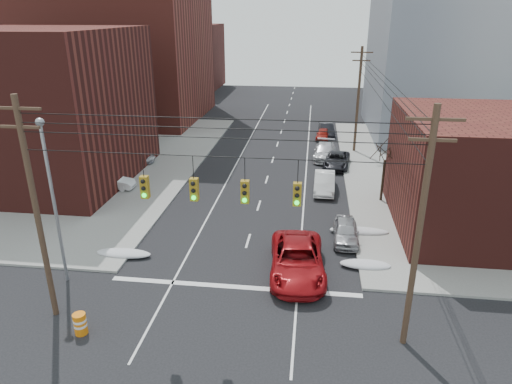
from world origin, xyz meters
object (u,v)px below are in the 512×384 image
(red_pickup, at_px, (297,260))
(parked_car_b, at_px, (324,182))
(parked_car_c, at_px, (337,160))
(lot_car_b, at_px, (133,157))
(lot_car_a, at_px, (112,182))
(lot_car_d, at_px, (107,150))
(parked_car_e, at_px, (323,134))
(parked_car_a, at_px, (346,231))
(construction_barrel, at_px, (80,324))
(parked_car_d, at_px, (325,151))
(lot_car_c, at_px, (65,162))
(parked_car_f, at_px, (327,130))

(red_pickup, bearing_deg, parked_car_b, 78.80)
(parked_car_c, height_order, lot_car_b, parked_car_c)
(lot_car_a, height_order, lot_car_d, lot_car_a)
(lot_car_b, bearing_deg, lot_car_d, 57.42)
(red_pickup, xyz_separation_m, parked_car_c, (3.01, 20.20, -0.21))
(parked_car_e, distance_m, lot_car_a, 26.25)
(parked_car_a, xyz_separation_m, construction_barrel, (-12.90, -11.12, -0.14))
(parked_car_b, relative_size, lot_car_a, 1.27)
(red_pickup, xyz_separation_m, construction_barrel, (-9.89, -6.56, -0.36))
(parked_car_b, bearing_deg, parked_car_d, 90.42)
(red_pickup, distance_m, lot_car_b, 25.24)
(lot_car_c, bearing_deg, lot_car_b, -62.56)
(parked_car_e, distance_m, lot_car_b, 22.40)
(parked_car_d, bearing_deg, lot_car_d, -170.96)
(parked_car_b, relative_size, lot_car_b, 1.10)
(lot_car_b, relative_size, lot_car_d, 1.21)
(parked_car_e, distance_m, lot_car_c, 28.67)
(parked_car_e, height_order, parked_car_f, parked_car_f)
(parked_car_b, height_order, lot_car_a, parked_car_b)
(parked_car_e, height_order, lot_car_c, lot_car_c)
(parked_car_f, xyz_separation_m, lot_car_b, (-19.35, -13.89, 0.03))
(parked_car_e, bearing_deg, parked_car_a, -81.13)
(parked_car_b, height_order, lot_car_d, parked_car_b)
(lot_car_a, bearing_deg, parked_car_d, -57.33)
(parked_car_f, relative_size, construction_barrel, 4.10)
(parked_car_c, bearing_deg, parked_car_e, 103.79)
(parked_car_d, distance_m, lot_car_b, 19.46)
(parked_car_b, height_order, lot_car_b, parked_car_b)
(parked_car_a, height_order, lot_car_c, parked_car_a)
(parked_car_b, height_order, construction_barrel, parked_car_b)
(lot_car_b, bearing_deg, parked_car_e, -60.95)
(lot_car_a, bearing_deg, parked_car_f, -40.77)
(lot_car_b, xyz_separation_m, lot_car_d, (-3.63, 2.02, 0.01))
(parked_car_a, height_order, parked_car_c, parked_car_c)
(parked_car_c, height_order, parked_car_d, parked_car_d)
(parked_car_d, distance_m, parked_car_f, 9.65)
(lot_car_a, bearing_deg, parked_car_b, -83.03)
(parked_car_e, bearing_deg, lot_car_c, -143.61)
(parked_car_c, height_order, parked_car_e, parked_car_c)
(lot_car_b, bearing_deg, lot_car_a, -175.86)
(parked_car_d, bearing_deg, parked_car_c, -63.69)
(red_pickup, bearing_deg, parked_car_d, 81.35)
(lot_car_a, bearing_deg, lot_car_b, 8.07)
(red_pickup, xyz_separation_m, parked_car_d, (1.90, 22.82, -0.14))
(parked_car_d, bearing_deg, lot_car_b, -163.99)
(parked_car_e, bearing_deg, parked_car_c, -77.11)
(parked_car_e, height_order, construction_barrel, parked_car_e)
(lot_car_a, distance_m, lot_car_d, 10.23)
(parked_car_a, bearing_deg, construction_barrel, -138.59)
(lot_car_b, relative_size, construction_barrel, 4.07)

